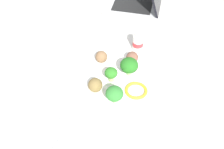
# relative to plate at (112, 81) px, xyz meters

# --- Properties ---
(ground_plane) EXTENTS (4.00, 4.00, 0.00)m
(ground_plane) POSITION_rel_plate_xyz_m (0.00, 0.00, -0.01)
(ground_plane) COLOR silver
(plate) EXTENTS (0.28, 0.28, 0.02)m
(plate) POSITION_rel_plate_xyz_m (0.00, 0.00, 0.00)
(plate) COLOR white
(plate) RESTS_ON ground_plane
(broccoli_floret_back_left) EXTENTS (0.05, 0.05, 0.05)m
(broccoli_floret_back_left) POSITION_rel_plate_xyz_m (-0.07, -0.05, 0.04)
(broccoli_floret_back_left) COLOR #8EBB76
(broccoli_floret_back_left) RESTS_ON plate
(broccoli_floret_far_rim) EXTENTS (0.06, 0.06, 0.06)m
(broccoli_floret_far_rim) POSITION_rel_plate_xyz_m (0.04, -0.03, 0.04)
(broccoli_floret_far_rim) COLOR #90C173
(broccoli_floret_far_rim) RESTS_ON plate
(broccoli_floret_near_rim) EXTENTS (0.04, 0.04, 0.05)m
(broccoli_floret_near_rim) POSITION_rel_plate_xyz_m (-0.01, -0.00, 0.04)
(broccoli_floret_near_rim) COLOR #A0CB6F
(broccoli_floret_near_rim) RESTS_ON plate
(meatball_far_rim) EXTENTS (0.04, 0.04, 0.04)m
(meatball_far_rim) POSITION_rel_plate_xyz_m (0.05, 0.07, 0.03)
(meatball_far_rim) COLOR brown
(meatball_far_rim) RESTS_ON plate
(meatball_back_left) EXTENTS (0.04, 0.04, 0.04)m
(meatball_back_left) POSITION_rel_plate_xyz_m (0.10, -0.02, 0.03)
(meatball_back_left) COLOR brown
(meatball_back_left) RESTS_ON plate
(meatball_mid_left) EXTENTS (0.04, 0.04, 0.04)m
(meatball_mid_left) POSITION_rel_plate_xyz_m (-0.06, 0.02, 0.03)
(meatball_mid_left) COLOR brown
(meatball_mid_left) RESTS_ON plate
(pepper_ring_front_right) EXTENTS (0.09, 0.09, 0.01)m
(pepper_ring_front_right) POSITION_rel_plate_xyz_m (-0.01, -0.09, 0.01)
(pepper_ring_front_right) COLOR yellow
(pepper_ring_front_right) RESTS_ON plate
(napkin) EXTENTS (0.18, 0.14, 0.01)m
(napkin) POSITION_rel_plate_xyz_m (-0.25, 0.03, -0.01)
(napkin) COLOR white
(napkin) RESTS_ON ground_plane
(fork) EXTENTS (0.12, 0.03, 0.01)m
(fork) POSITION_rel_plate_xyz_m (-0.25, 0.05, -0.00)
(fork) COLOR silver
(fork) RESTS_ON napkin
(knife) EXTENTS (0.15, 0.02, 0.01)m
(knife) POSITION_rel_plate_xyz_m (-0.24, 0.01, -0.00)
(knife) COLOR silver
(knife) RESTS_ON napkin
(yogurt_bottle) EXTENTS (0.04, 0.04, 0.07)m
(yogurt_bottle) POSITION_rel_plate_xyz_m (0.18, -0.00, 0.02)
(yogurt_bottle) COLOR white
(yogurt_bottle) RESTS_ON ground_plane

